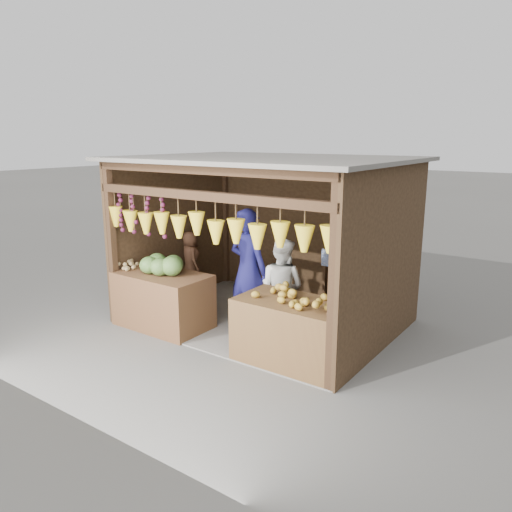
{
  "coord_description": "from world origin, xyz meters",
  "views": [
    {
      "loc": [
        4.35,
        -6.4,
        2.96
      ],
      "look_at": [
        -0.1,
        -0.1,
        1.11
      ],
      "focal_mm": 35.0,
      "sensor_mm": 36.0,
      "label": 1
    }
  ],
  "objects": [
    {
      "name": "counter_left",
      "position": [
        -1.19,
        -1.11,
        0.44
      ],
      "size": [
        1.5,
        0.85,
        0.87
      ],
      "primitive_type": "cube",
      "color": "#4C3019",
      "rests_on": "ground"
    },
    {
      "name": "mango_pile",
      "position": [
        1.25,
        -1.08,
        0.98
      ],
      "size": [
        1.4,
        0.64,
        0.22
      ],
      "primitive_type": null,
      "color": "#C6621A",
      "rests_on": "counter_right"
    },
    {
      "name": "back_shelf",
      "position": [
        1.05,
        1.28,
        0.87
      ],
      "size": [
        1.25,
        0.32,
        1.32
      ],
      "color": "#382314",
      "rests_on": "ground"
    },
    {
      "name": "vendor_seated",
      "position": [
        -1.75,
        0.15,
        0.78
      ],
      "size": [
        0.59,
        0.52,
        1.02
      ],
      "primitive_type": "imported",
      "rotation": [
        0.0,
        0.0,
        2.65
      ],
      "color": "brown",
      "rests_on": "stool"
    },
    {
      "name": "tanfruit_pile",
      "position": [
        -1.86,
        -1.18,
        0.94
      ],
      "size": [
        0.34,
        0.4,
        0.13
      ],
      "primitive_type": null,
      "color": "olive",
      "rests_on": "counter_left"
    },
    {
      "name": "man_standing",
      "position": [
        -0.05,
        -0.38,
        0.96
      ],
      "size": [
        0.74,
        0.53,
        1.91
      ],
      "primitive_type": "imported",
      "rotation": [
        0.0,
        0.0,
        3.03
      ],
      "color": "#161550",
      "rests_on": "ground"
    },
    {
      "name": "melon_pile",
      "position": [
        -1.18,
        -1.1,
        1.03
      ],
      "size": [
        1.0,
        0.5,
        0.32
      ],
      "primitive_type": null,
      "color": "#194512",
      "rests_on": "counter_left"
    },
    {
      "name": "stall_structure",
      "position": [
        -0.03,
        -0.04,
        1.67
      ],
      "size": [
        4.3,
        3.3,
        2.66
      ],
      "color": "slate",
      "rests_on": "ground"
    },
    {
      "name": "ground",
      "position": [
        0.0,
        0.0,
        0.0
      ],
      "size": [
        80.0,
        80.0,
        0.0
      ],
      "primitive_type": "plane",
      "color": "#514F49",
      "rests_on": "ground"
    },
    {
      "name": "woman_standing",
      "position": [
        0.51,
        -0.3,
        0.75
      ],
      "size": [
        0.74,
        0.58,
        1.5
      ],
      "primitive_type": "imported",
      "rotation": [
        0.0,
        0.0,
        3.15
      ],
      "color": "white",
      "rests_on": "ground"
    },
    {
      "name": "stool",
      "position": [
        -1.75,
        0.15,
        0.14
      ],
      "size": [
        0.29,
        0.29,
        0.27
      ],
      "primitive_type": "cube",
      "color": "black",
      "rests_on": "ground"
    },
    {
      "name": "counter_right",
      "position": [
        1.23,
        -1.07,
        0.44
      ],
      "size": [
        1.58,
        0.85,
        0.87
      ],
      "primitive_type": "cube",
      "color": "#4F2E1A",
      "rests_on": "ground"
    }
  ]
}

